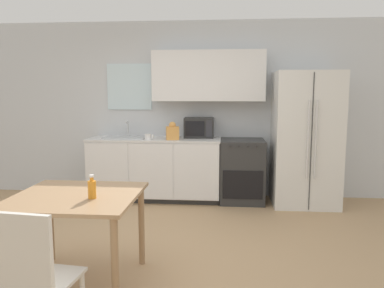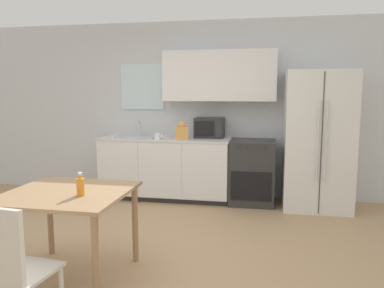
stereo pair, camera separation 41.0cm
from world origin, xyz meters
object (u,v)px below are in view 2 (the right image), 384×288
Objects in this scene: microwave at (210,128)px; drink_bottle at (81,186)px; coffee_mug at (158,136)px; dining_table at (68,204)px; oven_range at (252,172)px; refrigerator at (317,140)px; dining_chair_near at (10,265)px.

drink_bottle is at bearing -102.93° from microwave.
coffee_mug reaches higher than dining_table.
refrigerator reaches higher than oven_range.
drink_bottle is (-1.30, -2.71, 0.39)m from oven_range.
oven_range is at bearing 64.30° from drink_bottle.
microwave is at bearing 168.26° from oven_range.
coffee_mug is at bearing 95.56° from dining_chair_near.
coffee_mug is 0.66× the size of drink_bottle.
dining_chair_near is 4.91× the size of drink_bottle.
drink_bottle is (-0.65, -2.84, -0.23)m from microwave.
coffee_mug is at bearing -170.78° from oven_range.
oven_range is at bearing 9.22° from coffee_mug.
coffee_mug is 3.29m from dining_chair_near.
drink_bottle reaches higher than oven_range.
dining_chair_near is (-2.29, -3.41, -0.42)m from refrigerator.
dining_chair_near reaches higher than oven_range.
refrigerator is at bearing 50.33° from drink_bottle.
microwave reaches higher than oven_range.
dining_table is 0.88m from dining_chair_near.
dining_table is at bearing 101.35° from dining_chair_near.
oven_range is 0.91m from microwave.
microwave is (-1.54, 0.20, 0.13)m from refrigerator.
microwave is 2.90m from dining_table.
refrigerator is 3.49m from dining_table.
coffee_mug is (-1.36, -0.22, 0.52)m from oven_range.
refrigerator is 10.06× the size of drink_bottle.
coffee_mug is 0.13× the size of dining_chair_near.
drink_bottle is (-2.19, -2.64, -0.10)m from refrigerator.
microwave is at bearing 77.07° from drink_bottle.
refrigerator reaches higher than dining_table.
microwave is 2.92m from drink_bottle.
refrigerator is at bearing -4.01° from oven_range.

